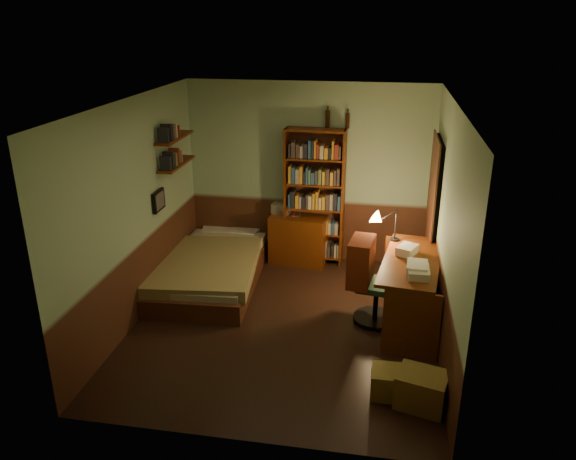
% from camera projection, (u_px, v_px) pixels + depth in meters
% --- Properties ---
extents(floor, '(3.50, 4.00, 0.02)m').
position_uv_depth(floor, '(284.00, 324.00, 6.70)').
color(floor, black).
rests_on(floor, ground).
extents(ceiling, '(3.50, 4.00, 0.02)m').
position_uv_depth(ceiling, '(284.00, 102.00, 5.75)').
color(ceiling, silver).
rests_on(ceiling, wall_back).
extents(wall_back, '(3.50, 0.02, 2.60)m').
position_uv_depth(wall_back, '(309.00, 173.00, 8.08)').
color(wall_back, '#8EAF89').
rests_on(wall_back, ground).
extents(wall_left, '(0.02, 4.00, 2.60)m').
position_uv_depth(wall_left, '(135.00, 212.00, 6.51)').
color(wall_left, '#8EAF89').
rests_on(wall_left, ground).
extents(wall_right, '(0.02, 4.00, 2.60)m').
position_uv_depth(wall_right, '(447.00, 231.00, 5.95)').
color(wall_right, '#8EAF89').
rests_on(wall_right, ground).
extents(wall_front, '(3.50, 0.02, 2.60)m').
position_uv_depth(wall_front, '(239.00, 309.00, 4.38)').
color(wall_front, '#8EAF89').
rests_on(wall_front, ground).
extents(doorway, '(0.06, 0.90, 2.00)m').
position_uv_depth(doorway, '(433.00, 216.00, 7.26)').
color(doorway, black).
rests_on(doorway, ground).
extents(door_trim, '(0.02, 0.98, 2.08)m').
position_uv_depth(door_trim, '(430.00, 216.00, 7.26)').
color(door_trim, '#432012').
rests_on(door_trim, ground).
extents(bed, '(1.35, 2.36, 0.68)m').
position_uv_depth(bed, '(211.00, 257.00, 7.66)').
color(bed, olive).
rests_on(bed, ground).
extents(dresser, '(0.85, 0.50, 0.72)m').
position_uv_depth(dresser, '(298.00, 240.00, 8.21)').
color(dresser, '#55240B').
rests_on(dresser, ground).
extents(mini_stereo, '(0.30, 0.25, 0.14)m').
position_uv_depth(mini_stereo, '(282.00, 208.00, 8.21)').
color(mini_stereo, '#B2B2B7').
rests_on(mini_stereo, dresser).
extents(bookshelf, '(0.86, 0.30, 1.98)m').
position_uv_depth(bookshelf, '(314.00, 198.00, 8.02)').
color(bookshelf, '#55240B').
rests_on(bookshelf, ground).
extents(bottle_left, '(0.07, 0.07, 0.24)m').
position_uv_depth(bottle_left, '(328.00, 119.00, 7.70)').
color(bottle_left, black).
rests_on(bottle_left, bookshelf).
extents(bottle_right, '(0.07, 0.07, 0.21)m').
position_uv_depth(bottle_right, '(348.00, 121.00, 7.66)').
color(bottle_right, black).
rests_on(bottle_right, bookshelf).
extents(desk, '(0.83, 1.59, 0.81)m').
position_uv_depth(desk, '(409.00, 291.00, 6.59)').
color(desk, '#55240B').
rests_on(desk, ground).
extents(paper_stack, '(0.28, 0.31, 0.10)m').
position_uv_depth(paper_stack, '(407.00, 250.00, 6.57)').
color(paper_stack, silver).
rests_on(paper_stack, desk).
extents(desk_lamp, '(0.24, 0.24, 0.65)m').
position_uv_depth(desk_lamp, '(396.00, 216.00, 6.88)').
color(desk_lamp, black).
rests_on(desk_lamp, desk).
extents(office_chair, '(0.53, 0.48, 0.96)m').
position_uv_depth(office_chair, '(377.00, 285.00, 6.59)').
color(office_chair, '#2B4B34').
rests_on(office_chair, ground).
extents(red_jacket, '(0.40, 0.53, 0.56)m').
position_uv_depth(red_jacket, '(359.00, 226.00, 6.26)').
color(red_jacket, maroon).
rests_on(red_jacket, office_chair).
extents(wall_shelf_lower, '(0.20, 0.90, 0.03)m').
position_uv_depth(wall_shelf_lower, '(177.00, 164.00, 7.39)').
color(wall_shelf_lower, '#55240B').
rests_on(wall_shelf_lower, wall_left).
extents(wall_shelf_upper, '(0.20, 0.90, 0.03)m').
position_uv_depth(wall_shelf_upper, '(175.00, 138.00, 7.26)').
color(wall_shelf_upper, '#55240B').
rests_on(wall_shelf_upper, wall_left).
extents(framed_picture, '(0.04, 0.32, 0.26)m').
position_uv_depth(framed_picture, '(159.00, 201.00, 7.07)').
color(framed_picture, black).
rests_on(framed_picture, wall_left).
extents(cardboard_box_a, '(0.53, 0.47, 0.34)m').
position_uv_depth(cardboard_box_a, '(422.00, 390.00, 5.25)').
color(cardboard_box_a, olive).
rests_on(cardboard_box_a, ground).
extents(cardboard_box_b, '(0.39, 0.32, 0.27)m').
position_uv_depth(cardboard_box_b, '(391.00, 383.00, 5.41)').
color(cardboard_box_b, olive).
rests_on(cardboard_box_b, ground).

